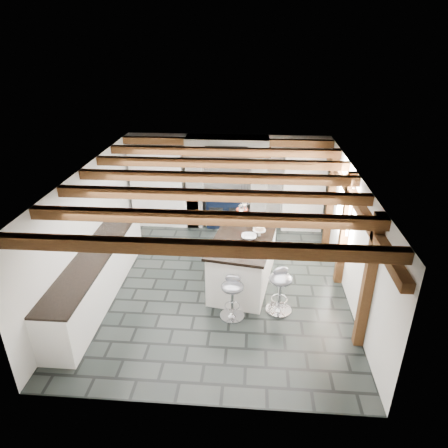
# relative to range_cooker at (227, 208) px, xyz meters

# --- Properties ---
(ground) EXTENTS (6.00, 6.00, 0.00)m
(ground) POSITION_rel_range_cooker_xyz_m (0.00, -2.68, -0.47)
(ground) COLOR black
(ground) RESTS_ON ground
(room_shell) EXTENTS (6.00, 6.03, 6.00)m
(room_shell) POSITION_rel_range_cooker_xyz_m (-0.61, -1.26, 0.60)
(room_shell) COLOR white
(room_shell) RESTS_ON ground
(range_cooker) EXTENTS (1.00, 0.63, 0.99)m
(range_cooker) POSITION_rel_range_cooker_xyz_m (0.00, 0.00, 0.00)
(range_cooker) COLOR black
(range_cooker) RESTS_ON ground
(kitchen_island) EXTENTS (1.42, 2.24, 1.38)m
(kitchen_island) POSITION_rel_range_cooker_xyz_m (0.52, -2.60, 0.06)
(kitchen_island) COLOR white
(kitchen_island) RESTS_ON ground
(bar_stool_near) EXTENTS (0.54, 0.54, 0.86)m
(bar_stool_near) POSITION_rel_range_cooker_xyz_m (1.18, -3.52, 0.07)
(bar_stool_near) COLOR silver
(bar_stool_near) RESTS_ON ground
(bar_stool_far) EXTENTS (0.43, 0.43, 0.80)m
(bar_stool_far) POSITION_rel_range_cooker_xyz_m (0.36, -3.75, 0.03)
(bar_stool_far) COLOR silver
(bar_stool_far) RESTS_ON ground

